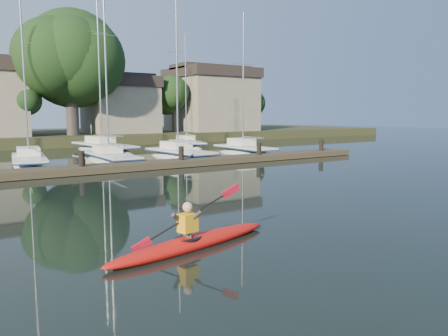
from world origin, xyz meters
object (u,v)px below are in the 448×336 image
sailboat_1 (29,168)px  sailboat_6 (104,154)px  kayak (192,240)px  dock (135,166)px  sailboat_7 (187,149)px  sailboat_2 (110,165)px  sailboat_3 (180,161)px  sailboat_4 (244,157)px

sailboat_1 → sailboat_6: (6.99, 7.22, -0.02)m
kayak → dock: (4.44, 14.63, 0.01)m
sailboat_6 → dock: bearing=-106.8°
dock → sailboat_7: (10.39, 12.84, -0.38)m
sailboat_2 → sailboat_1: bearing=169.1°
sailboat_3 → sailboat_6: 8.95m
sailboat_3 → sailboat_4: (5.79, 0.14, -0.01)m
sailboat_1 → sailboat_2: size_ratio=0.91×
sailboat_1 → sailboat_7: 16.95m
sailboat_3 → sailboat_6: bearing=102.9°
sailboat_2 → sailboat_7: size_ratio=1.20×
kayak → sailboat_6: 27.90m
kayak → sailboat_4: sailboat_4 is taller
sailboat_4 → sailboat_7: (-0.33, 8.78, 0.02)m
sailboat_3 → sailboat_7: 10.45m
sailboat_1 → sailboat_3: bearing=-0.3°
kayak → sailboat_3: (9.37, 18.56, -0.38)m
sailboat_2 → sailboat_4: size_ratio=1.16×
dock → sailboat_3: (4.94, 3.93, -0.40)m
dock → sailboat_1: (-4.76, 5.24, -0.38)m
dock → sailboat_3: sailboat_3 is taller
sailboat_4 → sailboat_6: (-8.49, 8.39, 0.00)m
sailboat_3 → sailboat_4: 5.79m
sailboat_1 → sailboat_4: size_ratio=1.05×
dock → sailboat_7: bearing=51.0°
sailboat_2 → sailboat_3: sailboat_2 is taller
sailboat_1 → sailboat_3: (9.69, -1.31, -0.02)m
sailboat_1 → sailboat_2: (4.76, -0.93, -0.00)m
kayak → sailboat_7: sailboat_7 is taller
sailboat_3 → sailboat_7: size_ratio=1.10×
sailboat_3 → sailboat_1: bearing=167.5°
sailboat_1 → kayak: bearing=-81.7°
dock → sailboat_4: sailboat_4 is taller
sailboat_1 → sailboat_4: bearing=3.0°
kayak → sailboat_7: size_ratio=0.43×
kayak → sailboat_3: size_ratio=0.39×
kayak → sailboat_6: (6.67, 27.09, -0.39)m
sailboat_6 → sailboat_7: bearing=-4.0°
sailboat_3 → sailboat_2: bearing=170.8°
sailboat_3 → sailboat_7: bearing=53.8°
sailboat_6 → sailboat_7: (8.16, 0.38, 0.02)m
sailboat_2 → sailboat_6: sailboat_6 is taller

